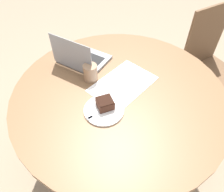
{
  "coord_description": "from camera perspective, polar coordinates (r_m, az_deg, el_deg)",
  "views": [
    {
      "loc": [
        -0.46,
        -0.73,
        1.63
      ],
      "look_at": [
        -0.07,
        -0.04,
        0.78
      ],
      "focal_mm": 35.0,
      "sensor_mm": 36.0,
      "label": 1
    }
  ],
  "objects": [
    {
      "name": "dining_table",
      "position": [
        1.34,
        1.82,
        -2.82
      ],
      "size": [
        1.23,
        1.23,
        0.74
      ],
      "color": "brown",
      "rests_on": "ground_plane"
    },
    {
      "name": "cake_slice",
      "position": [
        1.14,
        -1.84,
        -1.91
      ],
      "size": [
        0.09,
        0.09,
        0.05
      ],
      "rotation": [
        0.0,
        0.0,
        3.0
      ],
      "color": "#472619",
      "rests_on": "plate"
    },
    {
      "name": "coffee_glass",
      "position": [
        1.29,
        -5.66,
        6.1
      ],
      "size": [
        0.08,
        0.08,
        0.1
      ],
      "color": "#997556",
      "rests_on": "dining_table"
    },
    {
      "name": "laptop",
      "position": [
        1.43,
        -8.04,
        9.85
      ],
      "size": [
        0.35,
        0.37,
        0.22
      ],
      "rotation": [
        0.0,
        0.0,
        5.24
      ],
      "color": "gray",
      "rests_on": "dining_table"
    },
    {
      "name": "chair",
      "position": [
        1.96,
        23.86,
        6.86
      ],
      "size": [
        0.43,
        0.43,
        0.96
      ],
      "rotation": [
        0.0,
        0.0,
        3.16
      ],
      "color": "brown",
      "rests_on": "ground_plane"
    },
    {
      "name": "paper_document",
      "position": [
        1.29,
        2.87,
        3.16
      ],
      "size": [
        0.44,
        0.36,
        0.0
      ],
      "rotation": [
        0.0,
        0.0,
        0.32
      ],
      "color": "white",
      "rests_on": "dining_table"
    },
    {
      "name": "plate",
      "position": [
        1.15,
        -2.13,
        -3.67
      ],
      "size": [
        0.21,
        0.21,
        0.01
      ],
      "color": "white",
      "rests_on": "dining_table"
    },
    {
      "name": "ground_plane",
      "position": [
        1.85,
        1.37,
        -15.0
      ],
      "size": [
        12.0,
        12.0,
        0.0
      ],
      "primitive_type": "plane",
      "color": "gray"
    },
    {
      "name": "fork",
      "position": [
        1.13,
        -3.46,
        -4.34
      ],
      "size": [
        0.17,
        0.04,
        0.0
      ],
      "rotation": [
        0.0,
        0.0,
        3.29
      ],
      "color": "silver",
      "rests_on": "plate"
    }
  ]
}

